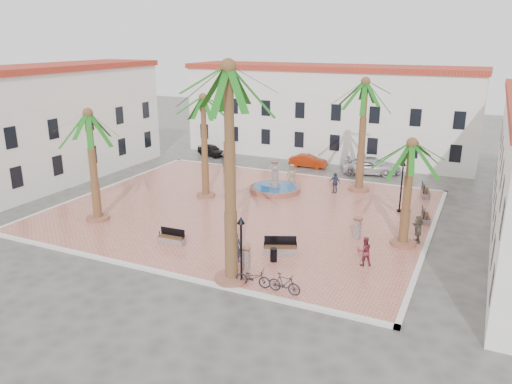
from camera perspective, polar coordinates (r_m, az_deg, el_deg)
ground at (r=36.66m, az=-1.42°, el=-2.19°), size 120.00×120.00×0.00m
plaza at (r=36.63m, az=-1.42°, el=-2.08°), size 26.00×22.00×0.15m
kerb_n at (r=46.29m, az=4.68°, el=2.02°), size 26.30×0.30×0.16m
kerb_s at (r=27.99m, az=-11.65°, el=-8.79°), size 26.30×0.30×0.16m
kerb_e at (r=33.28m, az=19.13°, el=-5.11°), size 0.30×22.30×0.16m
kerb_w at (r=43.75m, az=-16.83°, el=0.41°), size 0.30×22.30×0.16m
building_north at (r=53.71m, az=8.24°, el=9.12°), size 30.40×7.40×9.50m
building_west at (r=46.87m, az=-22.89°, el=7.09°), size 6.40×24.40×10.00m
fountain at (r=40.79m, az=2.19°, el=0.48°), size 4.12×4.12×2.13m
palm_nw at (r=38.23m, az=-6.04°, el=9.46°), size 4.78×4.78×8.09m
palm_sw at (r=34.61m, az=-18.55°, el=7.18°), size 5.01×5.01×7.71m
palm_s at (r=23.50m, az=-3.15°, el=11.53°), size 5.63×5.63×11.16m
palm_e at (r=30.08m, az=17.28°, el=3.91°), size 4.86×4.86×6.62m
palm_ne at (r=40.40m, az=12.33°, el=10.89°), size 5.48×5.48×9.17m
bench_s at (r=31.01m, az=-9.64°, el=-5.36°), size 1.77×0.63×0.92m
bench_se at (r=29.12m, az=2.79°, el=-6.57°), size 2.06×1.35×1.04m
bench_e at (r=36.08m, az=18.78°, el=-2.80°), size 0.85×1.76×0.89m
bench_ne at (r=41.73m, az=18.77°, el=-0.07°), size 0.97×2.01×1.02m
lamppost_s at (r=24.92m, az=-1.71°, el=-5.38°), size 0.40×0.40×3.64m
lamppost_e at (r=36.81m, az=16.37°, el=1.62°), size 0.41×0.41×3.80m
bollard_se at (r=27.18m, az=-1.14°, el=-7.56°), size 0.52×0.52×1.25m
bollard_n at (r=44.91m, az=2.10°, el=2.64°), size 0.57×0.57×1.41m
bollard_e at (r=31.85m, az=11.54°, el=-4.03°), size 0.56×0.56×1.32m
litter_bin at (r=28.20m, az=2.03°, el=-7.19°), size 0.40×0.40×0.77m
cyclist_a at (r=28.00m, az=-2.32°, el=-6.31°), size 0.71×0.54×1.73m
bicycle_a at (r=25.49m, az=-0.33°, el=-9.74°), size 1.90×0.85×0.97m
cyclist_b at (r=28.19m, az=12.31°, el=-6.63°), size 1.01×0.94×1.66m
bicycle_b at (r=24.87m, az=3.27°, el=-10.42°), size 1.74×0.58×1.03m
pedestrian_fountain_a at (r=42.46m, az=4.11°, el=2.00°), size 1.02×0.82×1.82m
pedestrian_fountain_b at (r=40.75m, az=9.00°, el=1.06°), size 1.05×0.65×1.66m
pedestrian_north at (r=46.56m, az=-3.61°, el=3.45°), size 1.13×1.43×1.93m
pedestrian_east at (r=32.17m, az=18.04°, el=-4.03°), size 0.95×1.64×1.69m
car_black at (r=53.98m, az=-5.11°, el=4.79°), size 3.90×2.67×1.23m
car_red at (r=49.23m, az=5.98°, el=3.54°), size 3.78×1.55×1.22m
car_silver at (r=48.09m, az=13.33°, el=2.98°), size 5.41×3.69×1.46m
car_white at (r=47.69m, az=12.82°, el=2.85°), size 5.41×3.56×1.38m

